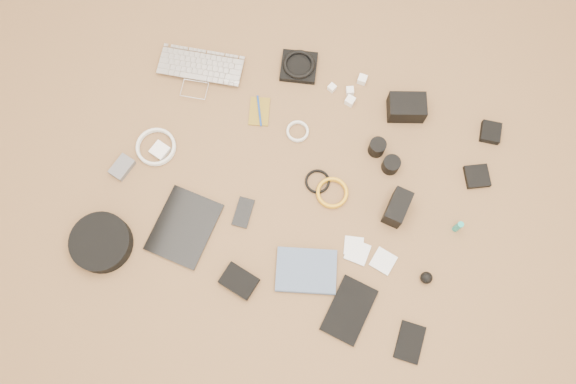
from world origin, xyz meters
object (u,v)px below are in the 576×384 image
(headphone_case, at_px, (101,243))
(phone, at_px, (243,212))
(tablet, at_px, (184,227))
(paperback, at_px, (305,293))
(dslr_camera, at_px, (407,107))
(laptop, at_px, (198,77))

(headphone_case, bearing_deg, phone, 31.13)
(tablet, xyz_separation_m, headphone_case, (-0.26, -0.15, 0.02))
(tablet, distance_m, phone, 0.23)
(phone, height_order, paperback, paperback)
(headphone_case, bearing_deg, dslr_camera, 42.98)
(tablet, bearing_deg, dslr_camera, 51.67)
(paperback, bearing_deg, phone, 40.79)
(phone, bearing_deg, paperback, -37.50)
(laptop, distance_m, dslr_camera, 0.85)
(tablet, bearing_deg, headphone_case, -145.07)
(laptop, distance_m, paperback, 0.97)
(laptop, bearing_deg, phone, -60.52)
(dslr_camera, xyz_separation_m, tablet, (-0.67, -0.72, -0.04))
(headphone_case, relative_size, paperback, 1.01)
(laptop, distance_m, phone, 0.60)
(headphone_case, height_order, paperback, headphone_case)
(phone, height_order, headphone_case, headphone_case)
(phone, xyz_separation_m, paperback, (0.31, -0.22, 0.01))
(laptop, xyz_separation_m, paperback, (0.68, -0.70, -0.00))
(tablet, height_order, paperback, paperback)
(tablet, distance_m, headphone_case, 0.31)
(headphone_case, xyz_separation_m, paperback, (0.77, 0.06, -0.02))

